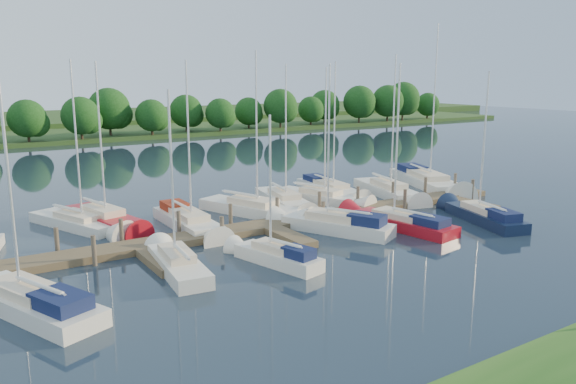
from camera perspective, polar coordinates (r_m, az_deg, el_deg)
ground at (r=29.21m, az=5.62°, el=-7.33°), size 260.00×260.00×0.00m
dock at (r=34.90m, az=-1.82°, el=-3.73°), size 40.00×6.00×0.40m
mooring_pilings at (r=35.74m, az=-2.75°, el=-2.70°), size 38.24×2.84×2.00m
far_shore at (r=98.55m, az=-22.54°, el=5.54°), size 180.00×30.00×0.60m
distant_hill at (r=123.12m, az=-24.69°, el=6.63°), size 220.00×40.00×1.40m
treeline at (r=85.18m, az=-22.36°, el=7.21°), size 145.11×9.20×8.16m
sailboat_n_2 at (r=38.00m, az=-20.31°, el=-3.08°), size 4.65×8.53×10.86m
sailboat_n_3 at (r=38.27m, az=-18.19°, el=-2.80°), size 3.59×8.47×10.83m
sailboat_n_4 at (r=36.22m, az=-10.03°, el=-3.13°), size 2.05×8.46×10.84m
sailboat_n_5 at (r=39.07m, az=-3.43°, el=-1.93°), size 4.77×9.01×11.58m
sailboat_n_6 at (r=41.88m, az=-0.33°, el=-0.99°), size 3.33×8.53×10.70m
sailboat_n_7 at (r=42.94m, az=3.46°, el=-0.68°), size 4.19×8.21×10.49m
sailboat_n_8 at (r=46.21m, az=4.37°, el=0.24°), size 2.78×8.78×10.96m
sailboat_n_9 at (r=45.85m, az=10.22°, el=-0.04°), size 3.88×9.10×11.53m
sailboat_n_10 at (r=50.71m, az=13.97°, el=0.99°), size 5.76×11.27×14.22m
sailboat_s_0 at (r=25.91m, az=-24.96°, el=-10.19°), size 4.86×8.86×11.43m
sailboat_s_1 at (r=28.67m, az=-11.22°, el=-7.29°), size 2.36×7.22×9.30m
sailboat_s_2 at (r=29.07m, az=-1.23°, el=-6.68°), size 2.67×6.12×8.02m
sailboat_s_3 at (r=34.92m, az=4.71°, el=-3.51°), size 4.95×7.97×10.68m
sailboat_s_4 at (r=36.42m, az=11.21°, el=-3.10°), size 3.06×8.46×10.62m
sailboat_s_5 at (r=39.37m, az=19.16°, el=-2.40°), size 3.75×7.97×10.19m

